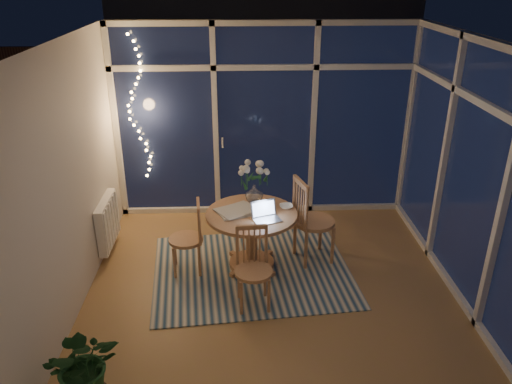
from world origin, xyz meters
TOP-DOWN VIEW (x-y plane):
  - floor at (0.00, 0.00)m, footprint 4.00×4.00m
  - ceiling at (0.00, 0.00)m, footprint 4.00×4.00m
  - wall_back at (0.00, 2.00)m, footprint 4.00×0.04m
  - wall_front at (0.00, -2.00)m, footprint 4.00×0.04m
  - wall_left at (-2.00, 0.00)m, footprint 0.04×4.00m
  - wall_right at (2.00, 0.00)m, footprint 0.04×4.00m
  - window_wall_back at (0.00, 1.96)m, footprint 4.00×0.10m
  - window_wall_right at (1.96, 0.00)m, footprint 0.10×4.00m
  - radiator at (-1.94, 0.90)m, footprint 0.10×0.70m
  - fairy_lights at (-1.65, 1.88)m, footprint 0.24×0.10m
  - garden_patio at (0.50, 5.00)m, footprint 12.00×6.00m
  - garden_fence at (0.00, 5.50)m, footprint 11.00×0.08m
  - neighbour_roof at (0.30, 8.50)m, footprint 7.00×3.00m
  - garden_shrubs at (-0.80, 3.40)m, footprint 0.90×0.90m
  - rug at (-0.22, 0.39)m, footprint 2.38×1.98m
  - dining_table at (-0.22, 0.49)m, footprint 1.11×1.11m
  - chair_left at (-0.96, 0.42)m, footprint 0.44×0.44m
  - chair_right at (0.51, 0.61)m, footprint 0.61×0.61m
  - chair_front at (-0.23, -0.26)m, footprint 0.43×0.43m
  - laptop at (-0.06, 0.30)m, footprint 0.35×0.33m
  - flower_vase at (-0.18, 0.76)m, footprint 0.22×0.22m
  - bowl at (0.17, 0.59)m, footprint 0.17×0.17m
  - newspapers at (-0.40, 0.53)m, footprint 0.51×0.47m
  - phone at (-0.09, 0.46)m, footprint 0.14×0.11m
  - potted_plant at (-1.55, -1.51)m, footprint 0.66×0.61m

SIDE VIEW (x-z plane):
  - garden_patio at x=0.50m, z-range -0.11..-0.01m
  - floor at x=0.00m, z-range 0.00..0.00m
  - rug at x=-0.22m, z-range 0.00..0.01m
  - dining_table at x=-0.22m, z-range 0.00..0.70m
  - potted_plant at x=-1.55m, z-range 0.00..0.76m
  - radiator at x=-1.94m, z-range 0.11..0.69m
  - chair_front at x=-0.23m, z-range 0.00..0.87m
  - chair_left at x=-0.96m, z-range 0.00..0.87m
  - garden_shrubs at x=-0.80m, z-range 0.00..0.90m
  - chair_right at x=0.51m, z-range 0.00..1.06m
  - phone at x=-0.09m, z-range 0.70..0.71m
  - newspapers at x=-0.40m, z-range 0.70..0.72m
  - bowl at x=0.17m, z-range 0.70..0.73m
  - laptop at x=-0.06m, z-range 0.70..0.91m
  - flower_vase at x=-0.18m, z-range 0.70..0.91m
  - garden_fence at x=0.00m, z-range 0.00..1.80m
  - wall_back at x=0.00m, z-range 0.00..2.60m
  - wall_front at x=0.00m, z-range 0.00..2.60m
  - wall_left at x=-2.00m, z-range 0.00..2.60m
  - wall_right at x=2.00m, z-range 0.00..2.60m
  - window_wall_back at x=0.00m, z-range 0.00..2.60m
  - window_wall_right at x=1.96m, z-range 0.00..2.60m
  - fairy_lights at x=-1.65m, z-range 0.60..2.45m
  - neighbour_roof at x=0.30m, z-range 1.10..3.30m
  - ceiling at x=0.00m, z-range 2.60..2.60m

